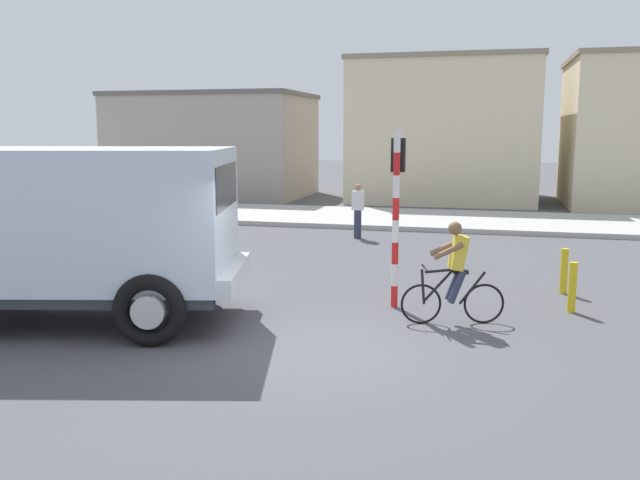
% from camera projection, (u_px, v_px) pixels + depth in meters
% --- Properties ---
extents(ground_plane, '(120.00, 120.00, 0.00)m').
position_uv_depth(ground_plane, '(306.00, 347.00, 9.86)').
color(ground_plane, '#4C4C51').
extents(sidewalk_far, '(80.00, 5.00, 0.16)m').
position_uv_depth(sidewalk_far, '(414.00, 219.00, 23.48)').
color(sidewalk_far, '#ADADA8').
rests_on(sidewalk_far, ground).
extents(truck_foreground, '(5.84, 3.73, 2.90)m').
position_uv_depth(truck_foreground, '(72.00, 224.00, 10.92)').
color(truck_foreground, silver).
rests_on(truck_foreground, ground).
extents(cyclist, '(1.68, 0.62, 1.72)m').
position_uv_depth(cyclist, '(454.00, 273.00, 10.93)').
color(cyclist, black).
rests_on(cyclist, ground).
extents(traffic_light_pole, '(0.24, 0.43, 3.20)m').
position_uv_depth(traffic_light_pole, '(397.00, 194.00, 11.86)').
color(traffic_light_pole, red).
rests_on(traffic_light_pole, ground).
extents(car_red_near, '(4.12, 2.11, 1.60)m').
position_uv_depth(car_red_near, '(99.00, 212.00, 19.47)').
color(car_red_near, red).
rests_on(car_red_near, ground).
extents(pedestrian_near_kerb, '(0.34, 0.22, 1.62)m').
position_uv_depth(pedestrian_near_kerb, '(358.00, 210.00, 19.68)').
color(pedestrian_near_kerb, '#2D334C').
rests_on(pedestrian_near_kerb, ground).
extents(bollard_near, '(0.14, 0.14, 0.90)m').
position_uv_depth(bollard_near, '(572.00, 287.00, 11.70)').
color(bollard_near, gold).
rests_on(bollard_near, ground).
extents(bollard_far, '(0.14, 0.14, 0.90)m').
position_uv_depth(bollard_far, '(564.00, 271.00, 13.04)').
color(bollard_far, gold).
rests_on(bollard_far, ground).
extents(building_corner_left, '(9.03, 6.30, 4.93)m').
position_uv_depth(building_corner_left, '(215.00, 145.00, 32.27)').
color(building_corner_left, '#9E9389').
rests_on(building_corner_left, ground).
extents(building_mid_block, '(8.19, 7.55, 6.31)m').
position_uv_depth(building_mid_block, '(445.00, 131.00, 30.63)').
color(building_mid_block, beige).
rests_on(building_mid_block, ground).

